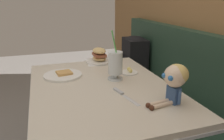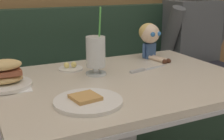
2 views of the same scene
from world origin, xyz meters
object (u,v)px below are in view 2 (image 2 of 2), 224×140
(seated_doll, at_px, (150,36))
(diner_patron, at_px, (194,40))
(milkshake_glass, at_px, (96,53))
(butter_saucer, at_px, (71,68))
(butter_knife, at_px, (142,70))
(sandwich_plate, at_px, (4,76))
(toast_plate, at_px, (88,101))

(seated_doll, xyz_separation_m, diner_patron, (0.59, 0.30, -0.13))
(milkshake_glass, distance_m, seated_doll, 0.43)
(butter_saucer, relative_size, butter_knife, 0.51)
(sandwich_plate, distance_m, butter_saucer, 0.35)
(toast_plate, relative_size, sandwich_plate, 1.14)
(diner_patron, bearing_deg, milkshake_glass, -154.70)
(butter_saucer, distance_m, diner_patron, 1.12)
(milkshake_glass, distance_m, diner_patron, 1.10)
(butter_saucer, height_order, seated_doll, seated_doll)
(toast_plate, relative_size, diner_patron, 0.31)
(sandwich_plate, bearing_deg, butter_saucer, 20.98)
(butter_saucer, height_order, diner_patron, diner_patron)
(butter_knife, bearing_deg, diner_patron, 33.84)
(milkshake_glass, xyz_separation_m, diner_patron, (0.99, 0.47, -0.10))
(butter_saucer, distance_m, butter_knife, 0.35)
(sandwich_plate, xyz_separation_m, seated_doll, (0.81, 0.16, 0.08))
(toast_plate, height_order, butter_knife, toast_plate)
(butter_saucer, height_order, butter_knife, butter_saucer)
(milkshake_glass, relative_size, diner_patron, 0.39)
(butter_knife, bearing_deg, milkshake_glass, 169.59)
(diner_patron, bearing_deg, sandwich_plate, -161.65)
(milkshake_glass, height_order, butter_knife, milkshake_glass)
(milkshake_glass, height_order, seated_doll, milkshake_glass)
(seated_doll, bearing_deg, milkshake_glass, -157.36)
(butter_saucer, xyz_separation_m, butter_knife, (0.31, -0.17, -0.00))
(sandwich_plate, relative_size, butter_knife, 0.94)
(sandwich_plate, xyz_separation_m, butter_knife, (0.64, -0.05, -0.04))
(sandwich_plate, xyz_separation_m, butter_saucer, (0.33, 0.13, -0.04))
(butter_knife, height_order, seated_doll, seated_doll)
(seated_doll, bearing_deg, butter_saucer, -175.52)
(sandwich_plate, distance_m, butter_knife, 0.64)
(toast_plate, distance_m, diner_patron, 1.39)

